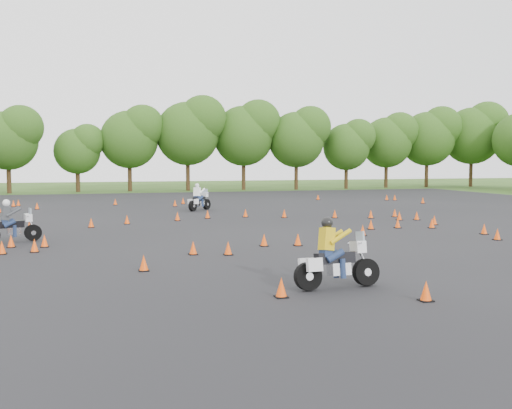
# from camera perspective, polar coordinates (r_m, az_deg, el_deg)

# --- Properties ---
(ground) EXTENTS (140.00, 140.00, 0.00)m
(ground) POSITION_cam_1_polar(r_m,az_deg,el_deg) (22.91, 2.77, -3.73)
(ground) COLOR #2D5119
(ground) RESTS_ON ground
(asphalt_pad) EXTENTS (62.00, 62.00, 0.00)m
(asphalt_pad) POSITION_cam_1_polar(r_m,az_deg,el_deg) (28.60, -1.11, -2.09)
(asphalt_pad) COLOR black
(asphalt_pad) RESTS_ON ground
(treeline) EXTENTS (87.37, 32.35, 11.08)m
(treeline) POSITION_cam_1_polar(r_m,az_deg,el_deg) (57.34, -5.88, 5.89)
(treeline) COLOR #2A4D16
(treeline) RESTS_ON ground
(traffic_cones) EXTENTS (36.44, 32.89, 0.45)m
(traffic_cones) POSITION_cam_1_polar(r_m,az_deg,el_deg) (28.10, -0.95, -1.75)
(traffic_cones) COLOR #FF4E0A
(traffic_cones) RESTS_ON asphalt_pad
(rider_grey) EXTENTS (2.32, 1.29, 1.71)m
(rider_grey) POSITION_cam_1_polar(r_m,az_deg,el_deg) (24.56, -23.22, -1.51)
(rider_grey) COLOR #373A3E
(rider_grey) RESTS_ON ground
(rider_yellow) EXTENTS (2.38, 0.86, 1.81)m
(rider_yellow) POSITION_cam_1_polar(r_m,az_deg,el_deg) (14.53, 8.28, -4.85)
(rider_yellow) COLOR gold
(rider_yellow) RESTS_ON ground
(rider_white) EXTENTS (2.11, 2.12, 1.77)m
(rider_white) POSITION_cam_1_polar(r_m,az_deg,el_deg) (37.35, -5.63, 0.76)
(rider_white) COLOR white
(rider_white) RESTS_ON ground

